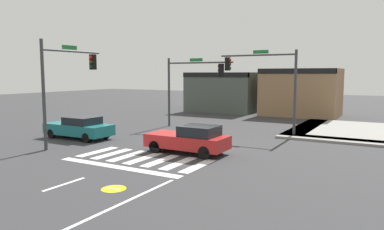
% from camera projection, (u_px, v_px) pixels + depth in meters
% --- Properties ---
extents(ground_plane, '(120.00, 120.00, 0.00)m').
position_uv_depth(ground_plane, '(189.00, 143.00, 22.23)').
color(ground_plane, '#353538').
extents(crosswalk_near, '(6.75, 2.79, 0.01)m').
position_uv_depth(crosswalk_near, '(144.00, 158.00, 18.34)').
color(crosswalk_near, silver).
rests_on(crosswalk_near, ground_plane).
extents(lane_markings, '(6.80, 20.25, 0.01)m').
position_uv_depth(lane_markings, '(24.00, 211.00, 11.30)').
color(lane_markings, white).
rests_on(lane_markings, ground_plane).
extents(bike_detector_marking, '(0.92, 0.92, 0.01)m').
position_uv_depth(bike_detector_marking, '(114.00, 189.00, 13.46)').
color(bike_detector_marking, yellow).
rests_on(bike_detector_marking, ground_plane).
extents(curb_corner_northeast, '(10.00, 10.60, 0.15)m').
position_uv_depth(curb_corner_northeast, '(358.00, 132.00, 26.17)').
color(curb_corner_northeast, gray).
rests_on(curb_corner_northeast, ground_plane).
extents(storefront_row, '(15.93, 6.50, 4.72)m').
position_uv_depth(storefront_row, '(259.00, 92.00, 39.44)').
color(storefront_row, '#4C564C').
rests_on(storefront_row, ground_plane).
extents(traffic_signal_southwest, '(0.32, 4.40, 6.09)m').
position_uv_depth(traffic_signal_southwest, '(66.00, 76.00, 21.27)').
color(traffic_signal_southwest, '#383A3D').
rests_on(traffic_signal_southwest, ground_plane).
extents(traffic_signal_northeast, '(5.49, 0.32, 5.83)m').
position_uv_depth(traffic_signal_northeast, '(264.00, 75.00, 25.26)').
color(traffic_signal_northeast, '#383A3D').
rests_on(traffic_signal_northeast, ground_plane).
extents(traffic_signal_northwest, '(5.62, 0.32, 5.44)m').
position_uv_depth(traffic_signal_northwest, '(192.00, 79.00, 28.21)').
color(traffic_signal_northwest, '#383A3D').
rests_on(traffic_signal_northwest, ground_plane).
extents(car_red, '(4.40, 1.85, 1.52)m').
position_uv_depth(car_red, '(190.00, 139.00, 19.42)').
color(car_red, red).
rests_on(car_red, ground_plane).
extents(car_teal, '(4.63, 1.91, 1.44)m').
position_uv_depth(car_teal, '(79.00, 127.00, 23.90)').
color(car_teal, '#196B70').
rests_on(car_teal, ground_plane).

